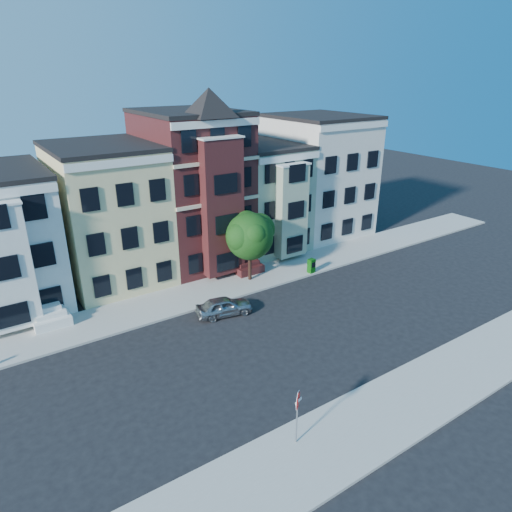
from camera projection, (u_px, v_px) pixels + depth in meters
ground at (302, 331)px, 28.41m from camera, size 120.00×120.00×0.00m
far_sidewalk at (235, 284)px, 34.53m from camera, size 60.00×4.00×0.15m
near_sidewalk at (405, 402)px, 22.22m from camera, size 60.00×4.00×0.15m
house_yellow at (108, 216)px, 34.06m from camera, size 7.00×9.00×10.00m
house_brown at (192, 190)px, 37.30m from camera, size 7.00×9.00×12.00m
house_green at (258, 197)px, 41.22m from camera, size 6.00×9.00×9.00m
house_cream at (317, 176)px, 44.46m from camera, size 8.00×9.00×11.00m
street_tree at (250, 239)px, 33.91m from camera, size 6.69×6.69×6.56m
parked_car at (224, 306)px, 30.08m from camera, size 3.95×2.21×1.27m
newspaper_box at (311, 266)px, 36.13m from camera, size 0.55×0.50×1.13m
stop_sign at (297, 414)px, 19.16m from camera, size 0.81×0.37×2.99m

